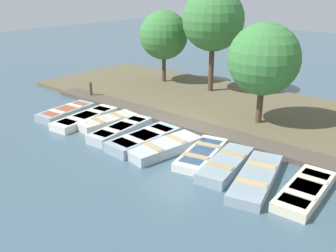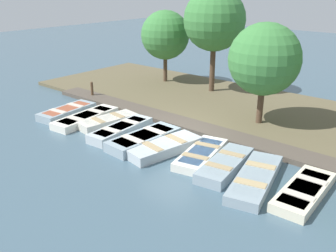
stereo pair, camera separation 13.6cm
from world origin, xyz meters
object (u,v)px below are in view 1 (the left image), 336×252
at_px(park_tree_left, 213,20).
at_px(park_tree_far_left, 164,35).
at_px(rowboat_7, 226,164).
at_px(mooring_post_near, 91,90).
at_px(rowboat_5, 165,147).
at_px(rowboat_1, 85,118).
at_px(rowboat_8, 256,178).
at_px(rowboat_3, 121,130).
at_px(rowboat_4, 144,139).
at_px(park_tree_center, 264,59).
at_px(rowboat_6, 202,154).
at_px(rowboat_0, 66,112).
at_px(rowboat_2, 108,121).
at_px(rowboat_9, 305,191).

bearing_deg(park_tree_left, park_tree_far_left, -89.89).
bearing_deg(rowboat_7, mooring_post_near, -112.37).
relative_size(rowboat_5, mooring_post_near, 3.29).
xyz_separation_m(rowboat_1, rowboat_8, (0.09, 8.83, -0.01)).
bearing_deg(rowboat_8, mooring_post_near, -116.65).
bearing_deg(park_tree_far_left, rowboat_3, 28.01).
bearing_deg(rowboat_4, park_tree_center, 154.41).
relative_size(rowboat_3, rowboat_6, 1.05).
xyz_separation_m(rowboat_0, rowboat_8, (0.05, 10.24, -0.02)).
relative_size(rowboat_4, rowboat_6, 1.05).
bearing_deg(park_tree_left, rowboat_7, 36.90).
relative_size(rowboat_2, rowboat_4, 0.87).
bearing_deg(rowboat_4, rowboat_3, -91.73).
height_order(rowboat_6, rowboat_9, rowboat_9).
bearing_deg(rowboat_5, park_tree_left, -147.86).
distance_m(rowboat_8, mooring_post_near, 11.84).
bearing_deg(rowboat_8, park_tree_far_left, -140.11).
relative_size(rowboat_3, mooring_post_near, 3.35).
bearing_deg(rowboat_8, rowboat_0, -103.91).
distance_m(rowboat_5, rowboat_8, 3.83).
distance_m(rowboat_8, park_tree_far_left, 13.40).
bearing_deg(rowboat_5, park_tree_far_left, -129.27).
bearing_deg(rowboat_7, rowboat_2, -100.98).
distance_m(rowboat_2, rowboat_5, 3.87).
distance_m(rowboat_4, rowboat_9, 6.47).
relative_size(mooring_post_near, park_tree_center, 0.21).
bearing_deg(rowboat_6, mooring_post_near, -116.61).
distance_m(rowboat_6, rowboat_8, 2.45).
xyz_separation_m(rowboat_2, rowboat_8, (0.42, 7.66, -0.02)).
distance_m(rowboat_4, rowboat_6, 2.57).
xyz_separation_m(rowboat_4, rowboat_7, (-0.22, 3.70, -0.02)).
bearing_deg(rowboat_1, rowboat_9, 85.18).
bearing_deg(rowboat_3, rowboat_2, -110.53).
xyz_separation_m(rowboat_2, rowboat_9, (0.18, 9.17, -0.03)).
distance_m(rowboat_3, rowboat_5, 2.60).
distance_m(rowboat_0, rowboat_2, 2.62).
xyz_separation_m(rowboat_6, park_tree_left, (-7.42, -4.56, 4.02)).
relative_size(rowboat_8, park_tree_far_left, 0.80).
distance_m(rowboat_7, mooring_post_near, 10.58).
xyz_separation_m(rowboat_0, mooring_post_near, (-2.62, -1.28, 0.30)).
relative_size(rowboat_2, park_tree_far_left, 0.62).
height_order(rowboat_8, park_tree_left, park_tree_left).
bearing_deg(park_tree_left, rowboat_5, 21.79).
height_order(park_tree_far_left, park_tree_center, park_tree_center).
bearing_deg(park_tree_left, rowboat_2, -5.29).
distance_m(rowboat_3, park_tree_left, 8.70).
distance_m(rowboat_4, park_tree_center, 6.14).
xyz_separation_m(rowboat_5, park_tree_center, (-4.83, 1.47, 2.85)).
height_order(rowboat_4, park_tree_far_left, park_tree_far_left).
bearing_deg(rowboat_9, mooring_post_near, -102.81).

